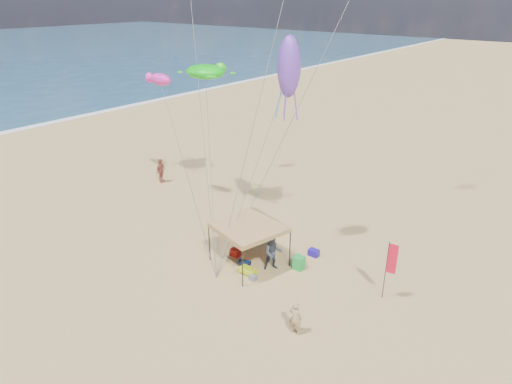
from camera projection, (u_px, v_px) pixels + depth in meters
ground at (217, 287)px, 21.80m from camera, size 280.00×280.00×0.00m
canopy_tent at (249, 210)px, 22.54m from camera, size 5.86×5.86×3.72m
feather_flag at (390, 262)px, 20.21m from camera, size 0.45×0.10×2.96m
cooler_red at (235, 252)px, 24.36m from camera, size 0.54×0.38×0.38m
cooler_blue at (314, 253)px, 24.34m from camera, size 0.54×0.38×0.38m
bag_navy at (245, 263)px, 23.43m from camera, size 0.69×0.54×0.36m
bag_orange at (270, 223)px, 27.51m from camera, size 0.54×0.69×0.36m
chair_green at (299, 263)px, 23.15m from camera, size 0.50×0.50×0.70m
chair_yellow at (239, 230)px, 26.37m from camera, size 0.50×0.50×0.70m
crate_grey at (253, 277)px, 22.31m from camera, size 0.34×0.30×0.28m
beach_cart at (248, 271)px, 22.75m from camera, size 0.90×0.50×0.24m
person_near_a at (295, 318)px, 18.57m from camera, size 0.62×0.46×1.55m
person_near_b at (273, 253)px, 22.89m from camera, size 1.16×1.17×1.90m
person_near_c at (239, 234)px, 24.81m from camera, size 1.24×0.91×1.72m
person_far_a at (161, 171)px, 33.61m from camera, size 0.75×1.16×1.83m
turtle_kite at (205, 72)px, 27.24m from camera, size 2.71×2.23×0.86m
fish_kite at (161, 79)px, 28.34m from camera, size 1.92×1.40×0.77m
squid_kite at (289, 67)px, 21.74m from camera, size 1.24×1.24×2.96m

